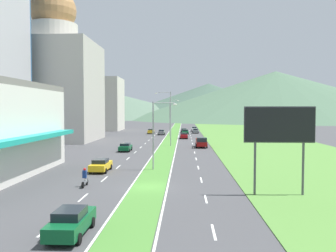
{
  "coord_description": "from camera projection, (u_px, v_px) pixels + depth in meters",
  "views": [
    {
      "loc": [
        3.32,
        -33.21,
        7.34
      ],
      "look_at": [
        -0.46,
        49.29,
        3.51
      ],
      "focal_mm": 38.06,
      "sensor_mm": 36.0,
      "label": 1
    }
  ],
  "objects": [
    {
      "name": "lane_dash_right_13",
      "position": [
        190.0,
        132.0,
        115.82
      ],
      "size": [
        0.16,
        2.8,
        0.01
      ],
      "primitive_type": "cube",
      "color": "silver",
      "rests_on": "ground_plane"
    },
    {
      "name": "street_lamp_mid",
      "position": [
        169.0,
        115.0,
        70.87
      ],
      "size": [
        3.26,
        0.51,
        10.9
      ],
      "color": "#99999E",
      "rests_on": "ground_plane"
    },
    {
      "name": "car_4",
      "position": [
        125.0,
        147.0,
        62.5
      ],
      "size": [
        1.97,
        4.43,
        1.46
      ],
      "rotation": [
        0.0,
        0.0,
        1.57
      ],
      "color": "#0C5128",
      "rests_on": "ground_plane"
    },
    {
      "name": "grass_median",
      "position": [
        172.0,
        137.0,
        93.51
      ],
      "size": [
        3.2,
        240.0,
        0.06
      ],
      "primitive_type": "cube",
      "color": "#477F33",
      "rests_on": "ground_plane"
    },
    {
      "name": "lane_dash_right_1",
      "position": [
        214.0,
        232.0,
        21.32
      ],
      "size": [
        0.16,
        2.8,
        0.01
      ],
      "primitive_type": "cube",
      "color": "silver",
      "rests_on": "ground_plane"
    },
    {
      "name": "lane_dash_left_8",
      "position": [
        145.0,
        143.0,
        76.91
      ],
      "size": [
        0.16,
        2.8,
        0.01
      ],
      "primitive_type": "cube",
      "color": "silver",
      "rests_on": "ground_plane"
    },
    {
      "name": "hill_far_left",
      "position": [
        112.0,
        105.0,
        313.41
      ],
      "size": [
        175.35,
        175.35,
        22.2
      ],
      "primitive_type": "cone",
      "color": "#516B56",
      "rests_on": "ground_plane"
    },
    {
      "name": "lane_dash_right_12",
      "position": [
        190.0,
        134.0,
        107.95
      ],
      "size": [
        0.16,
        2.8,
        0.01
      ],
      "primitive_type": "cube",
      "color": "silver",
      "rests_on": "ground_plane"
    },
    {
      "name": "car_3",
      "position": [
        71.0,
        222.0,
        20.71
      ],
      "size": [
        1.95,
        4.65,
        1.6
      ],
      "rotation": [
        0.0,
        0.0,
        1.57
      ],
      "color": "#0C5128",
      "rests_on": "ground_plane"
    },
    {
      "name": "motorcycle_rider",
      "position": [
        85.0,
        179.0,
        33.8
      ],
      "size": [
        0.36,
        2.0,
        1.8
      ],
      "rotation": [
        0.0,
        0.0,
        1.57
      ],
      "color": "black",
      "rests_on": "ground_plane"
    },
    {
      "name": "lane_dash_left_1",
      "position": [
        47.0,
        229.0,
        21.79
      ],
      "size": [
        0.16,
        2.8,
        0.01
      ],
      "primitive_type": "cube",
      "color": "silver",
      "rests_on": "ground_plane"
    },
    {
      "name": "lane_dash_left_14",
      "position": [
        160.0,
        131.0,
        124.16
      ],
      "size": [
        0.16,
        2.8,
        0.01
      ],
      "primitive_type": "cube",
      "color": "silver",
      "rests_on": "ground_plane"
    },
    {
      "name": "lane_dash_left_2",
      "position": [
        83.0,
        197.0,
        29.66
      ],
      "size": [
        0.16,
        2.8,
        0.01
      ],
      "primitive_type": "cube",
      "color": "silver",
      "rests_on": "ground_plane"
    },
    {
      "name": "edge_line_median_right",
      "position": [
        178.0,
        137.0,
        93.43
      ],
      "size": [
        0.16,
        240.0,
        0.01
      ],
      "primitive_type": "cube",
      "color": "silver",
      "rests_on": "ground_plane"
    },
    {
      "name": "lane_dash_right_9",
      "position": [
        192.0,
        140.0,
        84.32
      ],
      "size": [
        0.16,
        2.8,
        0.01
      ],
      "primitive_type": "cube",
      "color": "silver",
      "rests_on": "ground_plane"
    },
    {
      "name": "grass_verge_right",
      "position": [
        251.0,
        138.0,
        92.56
      ],
      "size": [
        24.0,
        240.0,
        0.06
      ],
      "primitive_type": "cube",
      "color": "#518438",
      "rests_on": "ground_plane"
    },
    {
      "name": "car_7",
      "position": [
        184.0,
        131.0,
        111.78
      ],
      "size": [
        1.9,
        4.67,
        1.39
      ],
      "rotation": [
        0.0,
        0.0,
        -1.57
      ],
      "color": "black",
      "rests_on": "ground_plane"
    },
    {
      "name": "lane_dash_right_2",
      "position": [
        206.0,
        199.0,
        29.19
      ],
      "size": [
        0.16,
        2.8,
        0.01
      ],
      "primitive_type": "cube",
      "color": "silver",
      "rests_on": "ground_plane"
    },
    {
      "name": "lane_dash_left_3",
      "position": [
        104.0,
        179.0,
        37.54
      ],
      "size": [
        0.16,
        2.8,
        0.01
      ],
      "primitive_type": "cube",
      "color": "silver",
      "rests_on": "ground_plane"
    },
    {
      "name": "car_9",
      "position": [
        194.0,
        129.0,
        120.0
      ],
      "size": [
        1.92,
        4.43,
        1.5
      ],
      "rotation": [
        0.0,
        0.0,
        -1.57
      ],
      "color": "silver",
      "rests_on": "ground_plane"
    },
    {
      "name": "lane_dash_right_6",
      "position": [
        195.0,
        153.0,
        60.69
      ],
      "size": [
        0.16,
        2.8,
        0.01
      ],
      "primitive_type": "cube",
      "color": "silver",
      "rests_on": "ground_plane"
    },
    {
      "name": "car_0",
      "position": [
        185.0,
        132.0,
        105.93
      ],
      "size": [
        2.03,
        4.48,
        1.38
      ],
      "rotation": [
        0.0,
        0.0,
        -1.57
      ],
      "color": "#0C5128",
      "rests_on": "ground_plane"
    },
    {
      "name": "lane_dash_left_6",
      "position": [
        135.0,
        152.0,
        61.16
      ],
      "size": [
        0.16,
        2.8,
        0.01
      ],
      "primitive_type": "cube",
      "color": "silver",
      "rests_on": "ground_plane"
    },
    {
      "name": "ground_plane",
      "position": [
        149.0,
        187.0,
        33.63
      ],
      "size": [
        600.0,
        600.0,
        0.0
      ],
      "primitive_type": "plane",
      "color": "#424244"
    },
    {
      "name": "lane_dash_left_4",
      "position": [
        118.0,
        167.0,
        45.41
      ],
      "size": [
        0.16,
        2.8,
        0.01
      ],
      "primitive_type": "cube",
      "color": "silver",
      "rests_on": "ground_plane"
    },
    {
      "name": "domed_building",
      "position": [
        54.0,
        80.0,
        84.01
      ],
      "size": [
        19.62,
        19.62,
        35.81
      ],
      "color": "#B7B2A8",
      "rests_on": "ground_plane"
    },
    {
      "name": "hill_far_right",
      "position": [
        275.0,
        95.0,
        268.1
      ],
      "size": [
        222.64,
        222.64,
        36.12
      ],
      "primitive_type": "cone",
      "color": "#47664C",
      "rests_on": "ground_plane"
    },
    {
      "name": "lane_dash_right_8",
      "position": [
        193.0,
        144.0,
        76.45
      ],
      "size": [
        0.16,
        2.8,
        0.01
      ],
      "primitive_type": "cube",
      "color": "silver",
      "rests_on": "ground_plane"
    },
    {
      "name": "billboard_roadside",
      "position": [
        280.0,
        128.0,
        30.14
      ],
      "size": [
        6.0,
        0.28,
        7.61
      ],
      "color": "#4C4C51",
      "rests_on": "ground_plane"
    },
    {
      "name": "lane_dash_right_4",
      "position": [
        198.0,
        168.0,
        44.94
      ],
      "size": [
        0.16,
        2.8,
        0.01
      ],
      "primitive_type": "cube",
      "color": "silver",
      "rests_on": "ground_plane"
    },
    {
      "name": "lane_dash_left_9",
      "position": [
        149.0,
        140.0,
        84.79
      ],
      "size": [
        0.16,
        2.8,
        0.01
      ],
      "primitive_type": "cube",
      "color": "silver",
      "rests_on": "ground_plane"
    },
    {
      "name": "hill_far_center",
      "position": [
        209.0,
        101.0,
        326.25
      ],
      "size": [
        178.52,
        178.52,
        31.17
      ],
      "primitive_type": "cone",
      "color": "#3D5647",
      "rests_on": "ground_plane"
    },
    {
      "name": "lane_dash_right_11",
      "position": [
        191.0,
        136.0,
        100.07
      ],
      "size": [
        0.16,
        2.8,
        0.01
      ],
      "primitive_type": "cube",
      "color": "silver",
      "rests_on": "ground_plane"
    },
    {
      "name": "street_lamp_near",
      "position": [
        156.0,
        130.0,
        42.96
      ],
      "size": [
        2.98,
        0.28,
        8.3
      ],
      "color": "#99999E",
      "rests_on": "ground_plane"
    },
    {
      "name": "lane_dash_right_10",
      "position": [
        191.0,
        138.0,
        92.2
      ],
      "size": [
        0.16,
        2.8,
        0.01
      ],
      "primitive_type": "cube",
      "color": "silver",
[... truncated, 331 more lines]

